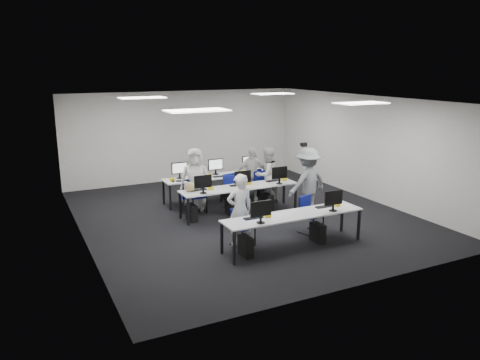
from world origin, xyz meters
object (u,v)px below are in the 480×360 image
chair_7 (256,191)px  student_2 (195,179)px  chair_2 (197,202)px  chair_3 (234,197)px  desk_front (293,216)px  photographer (308,182)px  student_1 (267,175)px  chair_4 (259,192)px  student_3 (251,175)px  student_0 (240,210)px  chair_0 (242,234)px  desk_mid (240,188)px  chair_5 (189,202)px  chair_6 (229,195)px  chair_1 (310,222)px

chair_7 → student_2: 1.99m
chair_2 → chair_3: (1.05, -0.07, 0.02)m
desk_front → photographer: bearing=48.1°
student_2 → student_1: bearing=19.1°
photographer → desk_front: bearing=38.8°
chair_2 → chair_4: bearing=2.8°
chair_7 → student_3: size_ratio=0.57×
student_0 → chair_2: bearing=-87.9°
chair_0 → desk_front: bearing=-46.4°
chair_7 → photographer: bearing=-82.2°
student_1 → student_0: bearing=42.0°
desk_front → chair_4: bearing=73.8°
student_2 → photographer: 2.99m
desk_front → desk_mid: 2.60m
desk_mid → chair_5: (-1.14, 0.75, -0.42)m
student_0 → student_2: student_2 is taller
chair_6 → student_0: student_0 is taller
chair_0 → chair_6: bearing=54.4°
desk_mid → photographer: bearing=-32.8°
photographer → chair_5: bearing=-42.4°
chair_6 → chair_1: bearing=-60.3°
chair_4 → student_0: (-1.95, -2.69, 0.51)m
desk_mid → chair_7: bearing=42.7°
chair_3 → chair_0: bearing=-123.9°
chair_0 → chair_5: (-0.20, 2.80, 0.00)m
student_3 → chair_4: bearing=-42.4°
chair_5 → student_3: student_3 is taller
desk_front → chair_3: chair_3 is taller
student_2 → desk_mid: bearing=-17.5°
student_0 → student_1: (2.17, 2.65, -0.01)m
chair_0 → chair_1: 1.77m
desk_mid → chair_2: size_ratio=3.74×
chair_2 → chair_4: chair_4 is taller
desk_front → chair_0: bearing=149.5°
chair_2 → student_0: 2.71m
desk_mid → chair_3: (0.10, 0.56, -0.39)m
chair_7 → student_1: student_1 is taller
chair_1 → student_0: student_0 is taller
chair_1 → chair_6: size_ratio=0.97×
desk_mid → chair_1: bearing=-68.1°
student_2 → student_0: bearing=-67.0°
chair_1 → chair_7: chair_7 is taller
chair_6 → student_0: 3.08m
chair_5 → photographer: size_ratio=0.46×
student_2 → student_3: bearing=26.1°
student_0 → chair_5: bearing=-83.9°
chair_0 → chair_2: 2.68m
chair_0 → chair_7: 3.54m
chair_0 → chair_3: 2.81m
desk_front → chair_0: (-0.95, 0.56, -0.42)m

